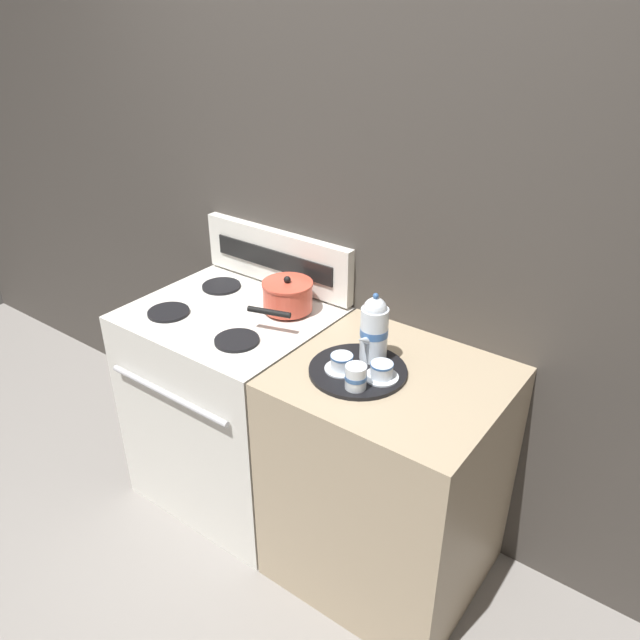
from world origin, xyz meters
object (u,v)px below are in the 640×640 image
serving_tray (358,371)px  teacup_left (342,363)px  saucepan (287,296)px  teacup_right (382,371)px  teapot (374,329)px  stove (236,404)px  creamer_jug (356,377)px

serving_tray → teacup_left: 0.06m
saucepan → teacup_left: bearing=-29.1°
teacup_right → saucepan: bearing=160.3°
saucepan → teacup_left: size_ratio=2.69×
serving_tray → saucepan: bearing=156.8°
saucepan → teapot: size_ratio=1.24×
stove → teacup_left: (0.60, -0.09, 0.49)m
saucepan → teapot: bearing=-13.6°
stove → saucepan: saucepan is taller
stove → teacup_left: 0.78m
saucepan → serving_tray: saucepan is taller
saucepan → stove: bearing=-141.8°
teacup_right → creamer_jug: creamer_jug is taller
stove → serving_tray: bearing=-4.8°
teapot → serving_tray: bearing=-92.2°
saucepan → teacup_right: size_ratio=2.69×
stove → creamer_jug: (0.70, -0.15, 0.50)m
teapot → teacup_right: teapot is taller
teacup_left → teacup_right: 0.14m
serving_tray → teacup_right: (0.09, 0.00, 0.03)m
serving_tray → teacup_right: teacup_right is taller
stove → saucepan: bearing=38.2°
teacup_left → saucepan: bearing=150.9°
serving_tray → creamer_jug: (0.05, -0.09, 0.05)m
teapot → teacup_left: teapot is taller
stove → saucepan: size_ratio=2.96×
serving_tray → teacup_left: teacup_left is taller
teacup_left → creamer_jug: (0.09, -0.06, 0.01)m
teacup_left → creamer_jug: size_ratio=1.41×
stove → creamer_jug: size_ratio=11.24×
teapot → creamer_jug: (0.05, -0.18, -0.08)m
teapot → teacup_right: size_ratio=2.16×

